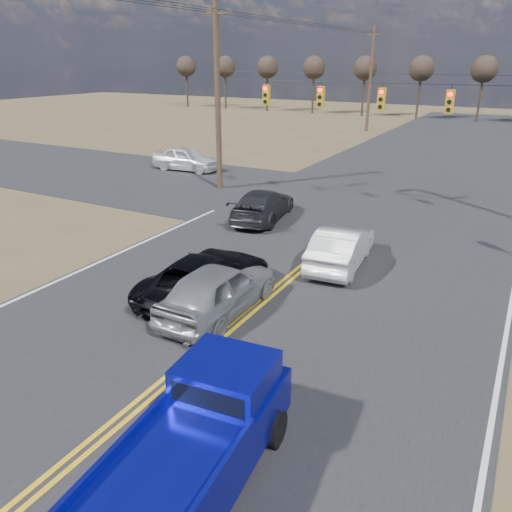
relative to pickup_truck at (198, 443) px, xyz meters
The scene contains 12 objects.
ground 2.59m from the pickup_truck, behind, with size 160.00×160.00×0.00m, color brown.
road_main 10.69m from the pickup_truck, 103.03° to the left, with size 14.00×120.00×0.02m, color #28282B.
road_cross 18.56m from the pickup_truck, 97.44° to the left, with size 120.00×12.00×0.02m, color #28282B.
signal_gantry 18.73m from the pickup_truck, 95.97° to the left, with size 19.60×4.83×10.00m.
utility_poles 18.07m from the pickup_truck, 97.87° to the left, with size 19.60×58.32×10.00m.
treeline 27.86m from the pickup_truck, 95.02° to the left, with size 87.00×117.80×7.40m.
pickup_truck is the anchor object (origin of this frame).
silver_suv 6.43m from the pickup_truck, 119.86° to the left, with size 1.83×4.56×1.55m, color gray.
black_suv 7.52m from the pickup_truck, 123.13° to the left, with size 2.33×5.06×1.41m, color black.
white_car_queue 10.86m from the pickup_truck, 96.90° to the left, with size 1.55×4.45×1.47m, color silver.
dgrey_car_queue 15.74m from the pickup_truck, 114.15° to the left, with size 1.96×4.82×1.40m, color #2D2E32.
cross_car_west 26.94m from the pickup_truck, 126.80° to the left, with size 4.64×1.87×1.58m, color white.
Camera 1 is at (6.55, -5.81, 7.06)m, focal length 35.00 mm.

